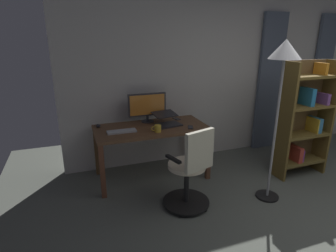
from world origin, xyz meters
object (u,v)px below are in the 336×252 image
(desk, at_px, (151,133))
(floor_lamp, at_px, (283,65))
(computer_mouse, at_px, (98,126))
(bookshelf, at_px, (303,120))
(computer_monitor, at_px, (147,106))
(computer_keyboard, at_px, (122,131))
(laptop, at_px, (167,121))
(mug_coffee, at_px, (157,128))
(cell_phone_by_monitor, at_px, (176,119))
(office_chair, at_px, (190,172))
(cell_phone_face_up, at_px, (191,127))

(desk, bearing_deg, floor_lamp, 139.88)
(computer_mouse, height_order, bookshelf, bookshelf)
(floor_lamp, bearing_deg, desk, -40.12)
(desk, xyz_separation_m, floor_lamp, (-1.21, 1.02, 0.97))
(floor_lamp, bearing_deg, computer_mouse, -33.79)
(computer_monitor, distance_m, computer_keyboard, 0.60)
(laptop, relative_size, mug_coffee, 3.06)
(mug_coffee, bearing_deg, laptop, -130.93)
(mug_coffee, xyz_separation_m, floor_lamp, (-1.19, 0.79, 0.84))
(computer_keyboard, relative_size, bookshelf, 0.23)
(computer_mouse, bearing_deg, computer_monitor, -179.28)
(computer_monitor, distance_m, cell_phone_by_monitor, 0.50)
(floor_lamp, bearing_deg, cell_phone_by_monitor, -59.18)
(computer_keyboard, xyz_separation_m, laptop, (-0.66, -0.11, 0.04))
(cell_phone_by_monitor, bearing_deg, mug_coffee, 32.51)
(computer_mouse, distance_m, bookshelf, 2.87)
(computer_keyboard, bearing_deg, office_chair, 127.78)
(office_chair, xyz_separation_m, cell_phone_by_monitor, (-0.26, -1.12, 0.29))
(office_chair, relative_size, computer_keyboard, 2.65)
(desk, xyz_separation_m, mug_coffee, (-0.02, 0.23, 0.14))
(laptop, bearing_deg, office_chair, 77.65)
(computer_monitor, height_order, floor_lamp, floor_lamp)
(desk, distance_m, office_chair, 0.93)
(cell_phone_face_up, height_order, mug_coffee, mug_coffee)
(desk, relative_size, computer_keyboard, 4.08)
(laptop, relative_size, computer_mouse, 4.04)
(computer_keyboard, relative_size, computer_mouse, 3.76)
(mug_coffee, bearing_deg, cell_phone_by_monitor, -133.82)
(computer_monitor, relative_size, laptop, 1.37)
(desk, distance_m, mug_coffee, 0.27)
(computer_keyboard, relative_size, cell_phone_by_monitor, 2.61)
(computer_monitor, xyz_separation_m, bookshelf, (-2.04, 0.84, -0.17))
(laptop, bearing_deg, floor_lamp, 123.05)
(laptop, xyz_separation_m, bookshelf, (-1.82, 0.62, 0.01))
(computer_mouse, relative_size, bookshelf, 0.06)
(computer_monitor, bearing_deg, floor_lamp, 133.01)
(computer_monitor, height_order, bookshelf, bookshelf)
(office_chair, distance_m, mug_coffee, 0.76)
(desk, bearing_deg, computer_keyboard, 11.53)
(cell_phone_by_monitor, bearing_deg, floor_lamp, 107.16)
(cell_phone_face_up, bearing_deg, mug_coffee, 22.42)
(desk, bearing_deg, cell_phone_face_up, 156.75)
(office_chair, height_order, cell_phone_by_monitor, office_chair)
(computer_mouse, xyz_separation_m, floor_lamp, (-1.89, 1.27, 0.87))
(computer_keyboard, height_order, bookshelf, bookshelf)
(computer_keyboard, height_order, cell_phone_by_monitor, computer_keyboard)
(office_chair, bearing_deg, cell_phone_face_up, 49.14)
(desk, distance_m, laptop, 0.28)
(office_chair, height_order, cell_phone_face_up, office_chair)
(cell_phone_face_up, relative_size, floor_lamp, 0.08)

